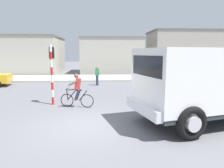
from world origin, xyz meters
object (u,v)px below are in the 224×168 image
Objects in this scene: cyclist at (77,91)px; truck_foreground at (205,81)px; traffic_light_pole at (52,66)px; pedestrian_near_kerb at (97,75)px.

truck_foreground is at bearing -26.46° from cyclist.
traffic_light_pole is 1.98× the size of pedestrian_near_kerb.
truck_foreground reaches higher than pedestrian_near_kerb.
pedestrian_near_kerb is at bearing 113.83° from truck_foreground.
truck_foreground is at bearing -66.17° from pedestrian_near_kerb.
traffic_light_pole is (-6.60, 3.34, 0.40)m from truck_foreground.
pedestrian_near_kerb is at bearing 70.05° from traffic_light_pole.
truck_foreground is at bearing -26.86° from traffic_light_pole.
cyclist is 1.96m from traffic_light_pole.
truck_foreground reaches higher than cyclist.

